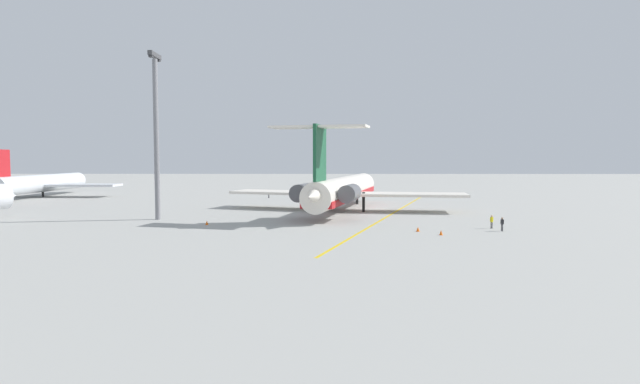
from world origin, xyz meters
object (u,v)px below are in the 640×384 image
(safety_cone_nose, at_px, (441,233))
(safety_cone_wingtip, at_px, (418,229))
(main_jetliner, at_px, (343,189))
(safety_cone_tail, at_px, (207,223))
(ground_crew_near_tail, at_px, (502,222))
(ground_crew_near_nose, at_px, (269,193))
(light_mast, at_px, (156,128))
(ground_crew_portside, at_px, (492,220))
(airliner_mid_left, at_px, (45,183))

(safety_cone_nose, height_order, safety_cone_wingtip, same)
(safety_cone_wingtip, bearing_deg, main_jetliner, 19.15)
(safety_cone_tail, bearing_deg, main_jetliner, -46.42)
(safety_cone_nose, relative_size, safety_cone_wingtip, 1.00)
(main_jetliner, xyz_separation_m, ground_crew_near_tail, (-22.41, -17.74, -2.45))
(ground_crew_near_nose, bearing_deg, safety_cone_nose, -150.85)
(light_mast, bearing_deg, main_jetliner, -66.49)
(main_jetliner, xyz_separation_m, ground_crew_portside, (-20.12, -17.25, -2.45))
(safety_cone_nose, xyz_separation_m, light_mast, (14.17, 36.03, 12.30))
(ground_crew_near_tail, height_order, ground_crew_portside, ground_crew_near_tail)
(ground_crew_portside, bearing_deg, main_jetliner, -149.48)
(main_jetliner, bearing_deg, safety_cone_nose, -145.38)
(airliner_mid_left, bearing_deg, main_jetliner, -115.17)
(ground_crew_near_nose, distance_m, light_mast, 41.71)
(ground_crew_near_nose, height_order, ground_crew_portside, ground_crew_near_nose)
(safety_cone_wingtip, height_order, light_mast, light_mast)
(safety_cone_nose, relative_size, safety_cone_tail, 1.00)
(safety_cone_tail, relative_size, light_mast, 0.02)
(main_jetliner, distance_m, airliner_mid_left, 71.73)
(airliner_mid_left, xyz_separation_m, ground_crew_near_tail, (-53.34, -82.47, -1.94))
(main_jetliner, relative_size, safety_cone_nose, 79.10)
(main_jetliner, relative_size, ground_crew_portside, 26.56)
(ground_crew_near_nose, relative_size, ground_crew_portside, 1.03)
(ground_crew_portside, bearing_deg, ground_crew_near_nose, -155.90)
(ground_crew_near_nose, xyz_separation_m, ground_crew_portside, (-47.28, -32.13, -0.03))
(ground_crew_near_nose, xyz_separation_m, safety_cone_tail, (-44.24, 3.08, -0.79))
(ground_crew_near_tail, distance_m, safety_cone_tail, 36.10)
(airliner_mid_left, height_order, safety_cone_nose, airliner_mid_left)
(ground_crew_portside, distance_m, safety_cone_nose, 9.10)
(airliner_mid_left, xyz_separation_m, light_mast, (-42.27, -38.66, 9.59))
(safety_cone_tail, bearing_deg, light_mast, 54.72)
(main_jetliner, distance_m, light_mast, 29.84)
(airliner_mid_left, distance_m, light_mast, 58.08)
(ground_crew_near_nose, xyz_separation_m, safety_cone_nose, (-52.67, -24.84, -0.79))
(ground_crew_portside, bearing_deg, safety_cone_tail, -105.03)
(airliner_mid_left, xyz_separation_m, safety_cone_wingtip, (-53.69, -72.63, -2.71))
(ground_crew_near_nose, bearing_deg, safety_cone_tail, 179.92)
(airliner_mid_left, bearing_deg, safety_cone_nose, -126.71)
(safety_cone_wingtip, relative_size, safety_cone_tail, 1.00)
(safety_cone_nose, bearing_deg, ground_crew_near_tail, -68.25)
(safety_cone_wingtip, height_order, safety_cone_tail, same)
(light_mast, bearing_deg, ground_crew_near_nose, -16.21)
(safety_cone_nose, bearing_deg, ground_crew_near_nose, 25.25)
(safety_cone_nose, xyz_separation_m, safety_cone_tail, (8.43, 27.92, 0.00))
(airliner_mid_left, relative_size, safety_cone_nose, 61.35)
(ground_crew_portside, bearing_deg, safety_cone_wingtip, -84.34)
(safety_cone_nose, distance_m, safety_cone_wingtip, 3.44)
(ground_crew_near_nose, relative_size, ground_crew_near_tail, 1.02)
(ground_crew_near_nose, relative_size, safety_cone_nose, 3.06)
(safety_cone_tail, bearing_deg, safety_cone_nose, -106.80)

